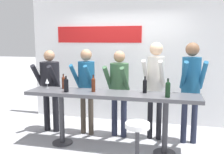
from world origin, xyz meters
TOP-DOWN VIEW (x-y plane):
  - ground_plane at (0.00, 0.00)m, footprint 40.00×40.00m
  - back_wall at (-0.01, 1.56)m, footprint 4.50×0.12m
  - tasting_table at (-0.00, 0.00)m, footprint 2.90×0.53m
  - bar_stool at (0.53, -0.62)m, footprint 0.36×0.36m
  - person_far_left at (-1.37, 0.51)m, footprint 0.48×0.56m
  - person_left at (-0.62, 0.54)m, footprint 0.44×0.55m
  - person_center_left at (0.02, 0.56)m, footprint 0.47×0.57m
  - person_center at (0.69, 0.58)m, footprint 0.41×0.56m
  - person_center_right at (1.30, 0.55)m, footprint 0.43×0.57m
  - wine_bottle_0 at (-0.30, -0.00)m, footprint 0.07×0.07m
  - wine_bottle_1 at (0.92, -0.13)m, footprint 0.08×0.08m
  - wine_bottle_2 at (-0.90, 0.13)m, footprint 0.06×0.06m
  - wine_bottle_3 at (-0.74, -0.13)m, footprint 0.08×0.08m
  - wine_bottle_4 at (0.55, 0.10)m, footprint 0.07×0.07m
  - wine_glass_0 at (-1.21, 0.11)m, footprint 0.07×0.07m

SIDE VIEW (x-z plane):
  - ground_plane at x=0.00m, z-range 0.00..0.00m
  - bar_stool at x=0.53m, z-range 0.11..0.81m
  - tasting_table at x=0.00m, z-range 0.35..1.32m
  - person_far_left at x=-1.37m, z-range 0.19..1.83m
  - person_center_left at x=0.02m, z-range 0.20..1.84m
  - person_left at x=-0.62m, z-range 0.21..1.88m
  - wine_bottle_2 at x=-0.90m, z-range 0.96..1.23m
  - wine_glass_0 at x=-1.21m, z-range 1.01..1.19m
  - wine_bottle_4 at x=0.55m, z-range 0.96..1.24m
  - wine_bottle_3 at x=-0.74m, z-range 0.97..1.24m
  - wine_bottle_0 at x=-0.30m, z-range 0.96..1.25m
  - wine_bottle_1 at x=0.92m, z-range 0.96..1.26m
  - person_center_right at x=1.30m, z-range 0.23..2.03m
  - person_center at x=0.69m, z-range 0.24..2.04m
  - back_wall at x=-0.01m, z-range 0.01..2.88m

